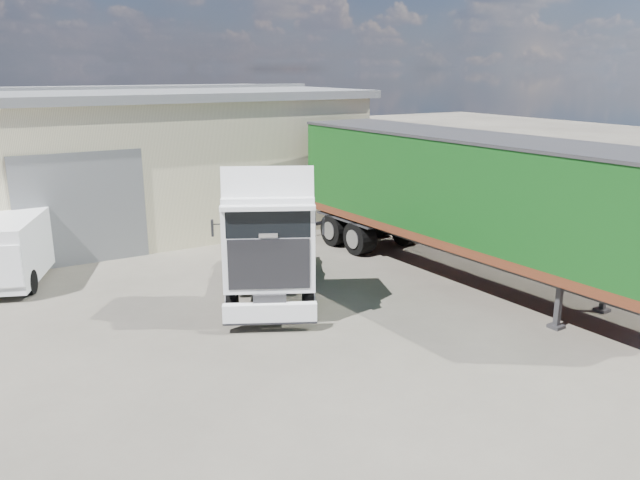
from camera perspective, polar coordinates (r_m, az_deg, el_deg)
ground at (r=13.18m, az=-3.62°, el=-12.17°), size 120.00×120.00×0.00m
brick_boundary_wall at (r=23.93m, az=14.83°, el=3.19°), size 0.35×26.00×2.50m
tractor_unit at (r=16.37m, az=-4.62°, el=-0.43°), size 4.51×6.09×3.91m
box_trailer at (r=18.86m, az=12.90°, el=4.35°), size 3.62×13.03×4.28m
panel_van at (r=20.64m, az=-26.51°, el=-0.46°), size 3.60×5.27×2.00m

